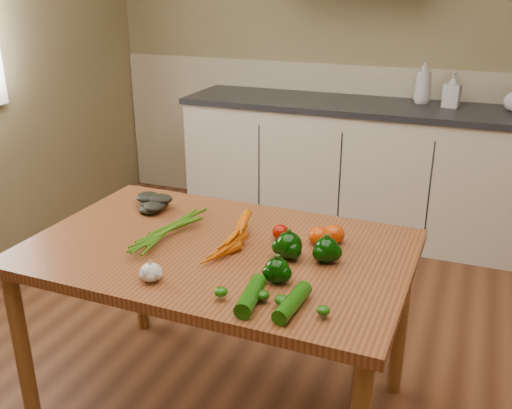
{
  "coord_description": "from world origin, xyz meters",
  "views": [
    {
      "loc": [
        0.7,
        -1.54,
        1.64
      ],
      "look_at": [
        -0.07,
        0.41,
        0.82
      ],
      "focal_mm": 40.0,
      "sensor_mm": 36.0,
      "label": 1
    }
  ],
  "objects_px": {
    "tomato_b": "(319,236)",
    "garlic_bulb": "(151,272)",
    "soap_bottle_b": "(452,90)",
    "leafy_greens": "(154,199)",
    "soap_bottle_a": "(423,81)",
    "pepper_c": "(277,270)",
    "table": "(219,266)",
    "zucchini_a": "(292,303)",
    "tomato_a": "(281,232)",
    "zucchini_b": "(251,296)",
    "pepper_b": "(326,250)",
    "tomato_c": "(334,234)",
    "pepper_a": "(289,246)",
    "carrot_bunch": "(214,235)"
  },
  "relations": [
    {
      "from": "tomato_b",
      "to": "garlic_bulb",
      "type": "bearing_deg",
      "value": -133.08
    },
    {
      "from": "soap_bottle_b",
      "to": "pepper_b",
      "type": "relative_size",
      "value": 2.45
    },
    {
      "from": "tomato_a",
      "to": "zucchini_b",
      "type": "bearing_deg",
      "value": -81.54
    },
    {
      "from": "zucchini_b",
      "to": "pepper_c",
      "type": "bearing_deg",
      "value": 79.65
    },
    {
      "from": "tomato_b",
      "to": "pepper_a",
      "type": "bearing_deg",
      "value": -116.16
    },
    {
      "from": "leafy_greens",
      "to": "pepper_a",
      "type": "bearing_deg",
      "value": -18.34
    },
    {
      "from": "soap_bottle_b",
      "to": "leafy_greens",
      "type": "xyz_separation_m",
      "value": [
        -1.05,
        -1.87,
        -0.22
      ]
    },
    {
      "from": "soap_bottle_a",
      "to": "pepper_a",
      "type": "distance_m",
      "value": 2.18
    },
    {
      "from": "tomato_b",
      "to": "zucchini_a",
      "type": "xyz_separation_m",
      "value": [
        0.05,
        -0.46,
        -0.01
      ]
    },
    {
      "from": "soap_bottle_a",
      "to": "garlic_bulb",
      "type": "relative_size",
      "value": 3.95
    },
    {
      "from": "soap_bottle_a",
      "to": "pepper_c",
      "type": "xyz_separation_m",
      "value": [
        -0.17,
        -2.33,
        -0.26
      ]
    },
    {
      "from": "pepper_a",
      "to": "zucchini_b",
      "type": "relative_size",
      "value": 0.51
    },
    {
      "from": "garlic_bulb",
      "to": "zucchini_b",
      "type": "relative_size",
      "value": 0.38
    },
    {
      "from": "soap_bottle_b",
      "to": "leafy_greens",
      "type": "distance_m",
      "value": 2.15
    },
    {
      "from": "tomato_b",
      "to": "pepper_c",
      "type": "bearing_deg",
      "value": -98.86
    },
    {
      "from": "soap_bottle_a",
      "to": "table",
      "type": "bearing_deg",
      "value": -76.36
    },
    {
      "from": "tomato_a",
      "to": "zucchini_b",
      "type": "xyz_separation_m",
      "value": [
        0.07,
        -0.47,
        -0.0
      ]
    },
    {
      "from": "carrot_bunch",
      "to": "garlic_bulb",
      "type": "distance_m",
      "value": 0.34
    },
    {
      "from": "table",
      "to": "carrot_bunch",
      "type": "height_order",
      "value": "carrot_bunch"
    },
    {
      "from": "pepper_a",
      "to": "pepper_c",
      "type": "xyz_separation_m",
      "value": [
        0.02,
        -0.18,
        -0.01
      ]
    },
    {
      "from": "table",
      "to": "tomato_a",
      "type": "bearing_deg",
      "value": 37.33
    },
    {
      "from": "garlic_bulb",
      "to": "pepper_b",
      "type": "relative_size",
      "value": 0.81
    },
    {
      "from": "pepper_c",
      "to": "tomato_a",
      "type": "distance_m",
      "value": 0.33
    },
    {
      "from": "table",
      "to": "soap_bottle_a",
      "type": "height_order",
      "value": "soap_bottle_a"
    },
    {
      "from": "garlic_bulb",
      "to": "pepper_a",
      "type": "height_order",
      "value": "pepper_a"
    },
    {
      "from": "pepper_b",
      "to": "tomato_c",
      "type": "distance_m",
      "value": 0.16
    },
    {
      "from": "soap_bottle_a",
      "to": "carrot_bunch",
      "type": "bearing_deg",
      "value": -77.12
    },
    {
      "from": "garlic_bulb",
      "to": "tomato_c",
      "type": "distance_m",
      "value": 0.69
    },
    {
      "from": "carrot_bunch",
      "to": "leafy_greens",
      "type": "relative_size",
      "value": 1.3
    },
    {
      "from": "soap_bottle_a",
      "to": "pepper_b",
      "type": "distance_m",
      "value": 2.15
    },
    {
      "from": "table",
      "to": "soap_bottle_b",
      "type": "height_order",
      "value": "soap_bottle_b"
    },
    {
      "from": "pepper_b",
      "to": "soap_bottle_a",
      "type": "bearing_deg",
      "value": 88.41
    },
    {
      "from": "tomato_b",
      "to": "zucchini_a",
      "type": "relative_size",
      "value": 0.4
    },
    {
      "from": "pepper_a",
      "to": "tomato_b",
      "type": "height_order",
      "value": "pepper_a"
    },
    {
      "from": "garlic_bulb",
      "to": "pepper_a",
      "type": "bearing_deg",
      "value": 41.49
    },
    {
      "from": "table",
      "to": "zucchini_a",
      "type": "height_order",
      "value": "zucchini_a"
    },
    {
      "from": "garlic_bulb",
      "to": "pepper_a",
      "type": "relative_size",
      "value": 0.76
    },
    {
      "from": "garlic_bulb",
      "to": "pepper_b",
      "type": "height_order",
      "value": "pepper_b"
    },
    {
      "from": "leafy_greens",
      "to": "garlic_bulb",
      "type": "bearing_deg",
      "value": -60.07
    },
    {
      "from": "pepper_b",
      "to": "carrot_bunch",
      "type": "bearing_deg",
      "value": -178.88
    },
    {
      "from": "zucchini_a",
      "to": "zucchini_b",
      "type": "height_order",
      "value": "zucchini_b"
    },
    {
      "from": "leafy_greens",
      "to": "tomato_b",
      "type": "relative_size",
      "value": 2.56
    },
    {
      "from": "soap_bottle_a",
      "to": "pepper_a",
      "type": "relative_size",
      "value": 2.99
    },
    {
      "from": "pepper_c",
      "to": "zucchini_b",
      "type": "bearing_deg",
      "value": -100.35
    },
    {
      "from": "zucchini_b",
      "to": "leafy_greens",
      "type": "bearing_deg",
      "value": 140.25
    },
    {
      "from": "tomato_c",
      "to": "soap_bottle_a",
      "type": "bearing_deg",
      "value": 87.92
    },
    {
      "from": "tomato_c",
      "to": "garlic_bulb",
      "type": "bearing_deg",
      "value": -133.69
    },
    {
      "from": "carrot_bunch",
      "to": "soap_bottle_b",
      "type": "bearing_deg",
      "value": 72.98
    },
    {
      "from": "garlic_bulb",
      "to": "pepper_c",
      "type": "xyz_separation_m",
      "value": [
        0.38,
        0.14,
        0.01
      ]
    },
    {
      "from": "garlic_bulb",
      "to": "soap_bottle_b",
      "type": "bearing_deg",
      "value": 72.98
    }
  ]
}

